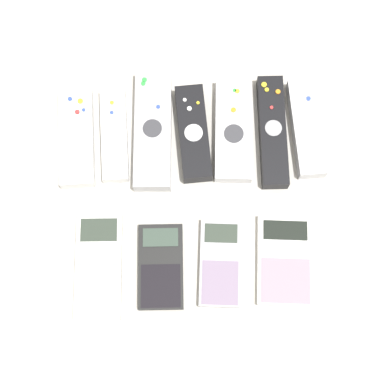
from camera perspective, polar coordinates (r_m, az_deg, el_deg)
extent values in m
plane|color=beige|center=(0.99, 0.03, -1.17)|extent=(3.00, 3.00, 0.00)
cube|color=white|center=(1.03, -10.21, 4.77)|extent=(0.06, 0.16, 0.02)
cylinder|color=red|center=(1.03, -10.17, 7.01)|extent=(0.01, 0.01, 0.00)
cylinder|color=blue|center=(1.04, -10.80, 8.13)|extent=(0.01, 0.01, 0.00)
cylinder|color=yellow|center=(1.03, -9.90, 7.97)|extent=(0.01, 0.01, 0.00)
cylinder|color=blue|center=(1.03, -9.61, 7.20)|extent=(0.01, 0.01, 0.00)
cube|color=white|center=(1.02, -6.91, 5.01)|extent=(0.05, 0.15, 0.02)
cylinder|color=silver|center=(1.01, -6.97, 4.71)|extent=(0.03, 0.03, 0.00)
cylinder|color=yellow|center=(1.03, -7.14, 7.89)|extent=(0.01, 0.01, 0.00)
cylinder|color=silver|center=(1.03, -6.75, 8.04)|extent=(0.01, 0.01, 0.00)
cylinder|color=blue|center=(1.02, -7.14, 7.02)|extent=(0.01, 0.01, 0.00)
cube|color=#B7B7BC|center=(1.01, -3.49, 5.48)|extent=(0.06, 0.19, 0.03)
cylinder|color=#38383D|center=(1.00, -3.55, 5.68)|extent=(0.03, 0.03, 0.00)
cylinder|color=green|center=(1.03, -4.25, 9.91)|extent=(0.01, 0.01, 0.00)
cylinder|color=blue|center=(1.01, -3.03, 7.58)|extent=(0.01, 0.01, 0.00)
cylinder|color=green|center=(1.03, -4.36, 9.60)|extent=(0.01, 0.01, 0.00)
cube|color=black|center=(1.01, 0.11, 5.22)|extent=(0.05, 0.16, 0.03)
cylinder|color=silver|center=(1.00, 0.14, 5.29)|extent=(0.03, 0.03, 0.00)
cylinder|color=yellow|center=(1.01, 0.54, 7.93)|extent=(0.01, 0.01, 0.00)
cylinder|color=silver|center=(1.02, -0.65, 8.18)|extent=(0.01, 0.01, 0.00)
cylinder|color=silver|center=(1.01, -0.11, 7.43)|extent=(0.01, 0.01, 0.00)
cube|color=silver|center=(1.02, 3.70, 5.46)|extent=(0.07, 0.17, 0.02)
cylinder|color=#38383D|center=(1.00, 3.74, 5.21)|extent=(0.03, 0.03, 0.00)
cylinder|color=green|center=(1.03, 3.81, 9.01)|extent=(0.01, 0.01, 0.00)
cylinder|color=yellow|center=(1.03, 4.05, 8.94)|extent=(0.01, 0.01, 0.00)
cylinder|color=orange|center=(1.02, 3.70, 7.29)|extent=(0.01, 0.01, 0.00)
cube|color=black|center=(1.02, 7.16, 5.32)|extent=(0.04, 0.18, 0.03)
cylinder|color=#99999E|center=(1.01, 7.25, 5.66)|extent=(0.03, 0.03, 0.00)
cylinder|color=yellow|center=(1.03, 6.66, 9.02)|extent=(0.01, 0.01, 0.00)
cylinder|color=yellow|center=(1.03, 6.42, 9.46)|extent=(0.01, 0.01, 0.00)
cylinder|color=orange|center=(1.03, 7.65, 8.83)|extent=(0.01, 0.01, 0.00)
cylinder|color=red|center=(1.02, 7.08, 7.47)|extent=(0.01, 0.01, 0.00)
cube|color=silver|center=(1.03, 10.12, 5.57)|extent=(0.05, 0.16, 0.02)
cylinder|color=silver|center=(1.03, 9.89, 8.13)|extent=(0.01, 0.01, 0.00)
cylinder|color=blue|center=(1.04, 10.30, 8.18)|extent=(0.01, 0.01, 0.00)
cube|color=silver|center=(0.97, -8.29, -6.57)|extent=(0.07, 0.16, 0.02)
cube|color=#333D33|center=(0.97, -8.29, -3.35)|extent=(0.06, 0.04, 0.00)
cube|color=#95A6A4|center=(0.96, -8.42, -8.64)|extent=(0.06, 0.08, 0.00)
cube|color=black|center=(0.97, -2.79, -6.65)|extent=(0.07, 0.13, 0.01)
cube|color=#38473D|center=(0.97, -2.82, -4.05)|extent=(0.05, 0.03, 0.00)
cube|color=black|center=(0.96, -2.80, -8.33)|extent=(0.06, 0.06, 0.00)
cube|color=#B2B2B7|center=(0.97, 2.53, -6.35)|extent=(0.07, 0.13, 0.02)
cube|color=#333D33|center=(0.96, 2.61, -3.68)|extent=(0.05, 0.03, 0.00)
cube|color=gray|center=(0.95, 2.51, -8.05)|extent=(0.06, 0.07, 0.00)
cube|color=silver|center=(0.98, 8.26, -6.08)|extent=(0.09, 0.14, 0.01)
cube|color=black|center=(0.98, 8.30, -3.39)|extent=(0.07, 0.03, 0.00)
cube|color=#9E8192|center=(0.96, 8.32, -7.81)|extent=(0.08, 0.07, 0.00)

